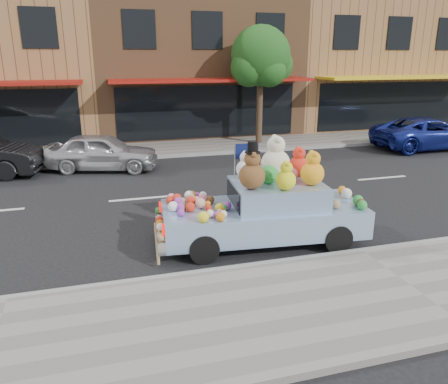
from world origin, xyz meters
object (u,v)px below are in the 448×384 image
object	(u,v)px
car_silver	(102,152)
art_car	(265,207)
street_tree	(261,61)
car_blue	(428,133)

from	to	relation	value
car_silver	art_car	size ratio (longest dim) A/B	0.84
street_tree	art_car	world-z (taller)	street_tree
car_blue	art_car	distance (m)	12.93
street_tree	car_silver	size ratio (longest dim) A/B	1.34
car_silver	art_car	xyz separation A→B (m)	(3.26, -7.52, 0.16)
street_tree	car_blue	xyz separation A→B (m)	(6.82, -2.86, -3.01)
street_tree	car_blue	size ratio (longest dim) A/B	1.07
street_tree	car_silver	distance (m)	8.13
street_tree	car_blue	world-z (taller)	street_tree
car_blue	art_car	size ratio (longest dim) A/B	1.06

